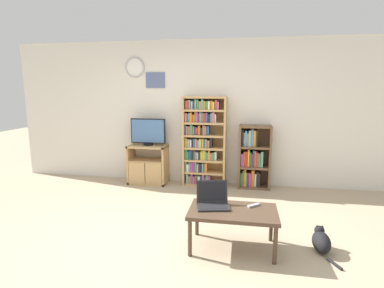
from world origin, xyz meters
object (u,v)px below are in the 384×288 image
bookshelf_tall (202,141)px  remote_near_laptop (254,205)px  television (148,132)px  bookshelf_short (253,158)px  cat (321,241)px  laptop (213,200)px  tv_stand (148,164)px  coffee_table (233,214)px

bookshelf_tall → remote_near_laptop: size_ratio=10.70×
television → bookshelf_short: (1.89, 0.07, -0.43)m
bookshelf_tall → cat: bearing=-52.4°
laptop → cat: 1.25m
bookshelf_tall → remote_near_laptop: bearing=-66.9°
bookshelf_short → laptop: (-0.49, -2.09, -0.02)m
tv_stand → cat: 3.27m
remote_near_laptop → laptop: bearing=57.7°
bookshelf_short → coffee_table: bearing=-96.8°
coffee_table → cat: size_ratio=1.85×
television → laptop: 2.50m
television → bookshelf_tall: bookshelf_tall is taller
bookshelf_tall → bookshelf_short: size_ratio=1.44×
coffee_table → laptop: size_ratio=2.34×
laptop → cat: bearing=-11.0°
television → coffee_table: 2.72m
remote_near_laptop → coffee_table: bearing=82.3°
tv_stand → television: 0.61m
laptop → coffee_table: bearing=-31.3°
bookshelf_tall → bookshelf_short: bookshelf_tall is taller
bookshelf_short → laptop: size_ratio=2.76×
television → cat: (2.58, -2.00, -0.85)m
tv_stand → laptop: tv_stand is taller
laptop → tv_stand: bearing=112.9°
bookshelf_tall → laptop: bookshelf_tall is taller
bookshelf_tall → remote_near_laptop: 2.24m
television → coffee_table: television is taller
television → remote_near_laptop: bearing=-46.6°
remote_near_laptop → cat: 0.80m
television → coffee_table: (1.63, -2.10, -0.57)m
bookshelf_tall → remote_near_laptop: (0.87, -2.03, -0.36)m
cat → coffee_table: bearing=-177.5°
cat → laptop: bearing=177.4°
television → bookshelf_short: size_ratio=0.57×
remote_near_laptop → television: bearing=3.1°
bookshelf_short → cat: 2.22m
cat → bookshelf_tall: bearing=123.7°
tv_stand → television: (0.02, 0.02, 0.61)m
television → cat: 3.37m
bookshelf_tall → bookshelf_short: 0.94m
tv_stand → bookshelf_tall: (1.00, 0.09, 0.46)m
bookshelf_short → remote_near_laptop: bookshelf_short is taller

